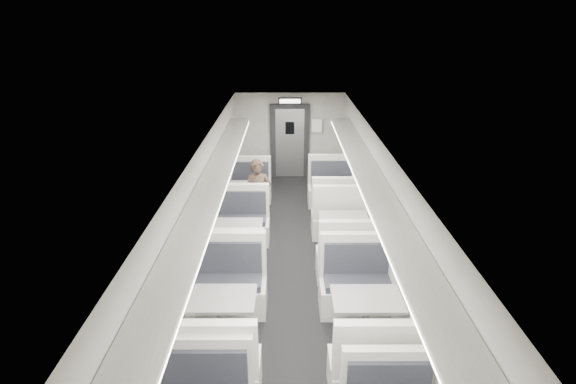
{
  "coord_description": "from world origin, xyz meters",
  "views": [
    {
      "loc": [
        -0.1,
        -6.33,
        4.39
      ],
      "look_at": [
        -0.07,
        1.84,
        1.14
      ],
      "focal_mm": 28.0,
      "sensor_mm": 36.0,
      "label": 1
    }
  ],
  "objects_px": {
    "booth_left_a": "(248,199)",
    "passenger": "(258,196)",
    "booth_right_a": "(335,202)",
    "booth_right_c": "(366,322)",
    "vestibule_door": "(290,142)",
    "booth_left_b": "(238,243)",
    "exit_sign": "(290,101)",
    "booth_left_c": "(222,322)",
    "booth_right_b": "(343,235)"
  },
  "relations": [
    {
      "from": "booth_left_a",
      "to": "passenger",
      "type": "distance_m",
      "value": 1.03
    },
    {
      "from": "booth_right_a",
      "to": "booth_right_c",
      "type": "bearing_deg",
      "value": -90.0
    },
    {
      "from": "vestibule_door",
      "to": "booth_left_b",
      "type": "bearing_deg",
      "value": -101.79
    },
    {
      "from": "booth_right_a",
      "to": "passenger",
      "type": "relative_size",
      "value": 1.43
    },
    {
      "from": "booth_right_a",
      "to": "exit_sign",
      "type": "xyz_separation_m",
      "value": [
        -1.0,
        2.39,
        1.87
      ]
    },
    {
      "from": "booth_left_c",
      "to": "booth_right_c",
      "type": "xyz_separation_m",
      "value": [
        2.0,
        -0.0,
        -0.0
      ]
    },
    {
      "from": "booth_right_b",
      "to": "booth_right_c",
      "type": "relative_size",
      "value": 0.97
    },
    {
      "from": "booth_right_c",
      "to": "booth_left_a",
      "type": "bearing_deg",
      "value": 113.61
    },
    {
      "from": "booth_left_b",
      "to": "booth_left_c",
      "type": "distance_m",
      "value": 2.36
    },
    {
      "from": "vestibule_door",
      "to": "exit_sign",
      "type": "xyz_separation_m",
      "value": [
        0.0,
        -0.49,
        1.24
      ]
    },
    {
      "from": "booth_right_c",
      "to": "vestibule_door",
      "type": "bearing_deg",
      "value": 97.96
    },
    {
      "from": "booth_left_b",
      "to": "booth_right_c",
      "type": "height_order",
      "value": "booth_right_c"
    },
    {
      "from": "booth_left_c",
      "to": "booth_right_c",
      "type": "distance_m",
      "value": 2.0
    },
    {
      "from": "booth_left_b",
      "to": "booth_right_b",
      "type": "bearing_deg",
      "value": 8.09
    },
    {
      "from": "booth_left_a",
      "to": "passenger",
      "type": "relative_size",
      "value": 1.3
    },
    {
      "from": "booth_right_b",
      "to": "booth_right_c",
      "type": "distance_m",
      "value": 2.64
    },
    {
      "from": "booth_left_c",
      "to": "booth_right_b",
      "type": "relative_size",
      "value": 1.04
    },
    {
      "from": "booth_left_b",
      "to": "booth_right_a",
      "type": "bearing_deg",
      "value": 43.68
    },
    {
      "from": "booth_right_b",
      "to": "exit_sign",
      "type": "xyz_separation_m",
      "value": [
        -1.0,
        4.02,
        1.87
      ]
    },
    {
      "from": "booth_left_a",
      "to": "booth_right_c",
      "type": "relative_size",
      "value": 0.89
    },
    {
      "from": "booth_right_b",
      "to": "booth_right_c",
      "type": "bearing_deg",
      "value": -90.0
    },
    {
      "from": "booth_left_a",
      "to": "exit_sign",
      "type": "distance_m",
      "value": 3.0
    },
    {
      "from": "passenger",
      "to": "booth_right_b",
      "type": "bearing_deg",
      "value": -33.08
    },
    {
      "from": "booth_right_c",
      "to": "passenger",
      "type": "distance_m",
      "value": 4.08
    },
    {
      "from": "booth_right_c",
      "to": "exit_sign",
      "type": "height_order",
      "value": "exit_sign"
    },
    {
      "from": "exit_sign",
      "to": "booth_left_a",
      "type": "bearing_deg",
      "value": -115.62
    },
    {
      "from": "booth_right_a",
      "to": "booth_left_c",
      "type": "bearing_deg",
      "value": -115.12
    },
    {
      "from": "booth_right_b",
      "to": "booth_right_a",
      "type": "bearing_deg",
      "value": 90.0
    },
    {
      "from": "booth_left_a",
      "to": "vestibule_door",
      "type": "xyz_separation_m",
      "value": [
        1.0,
        2.57,
        0.67
      ]
    },
    {
      "from": "passenger",
      "to": "booth_right_a",
      "type": "bearing_deg",
      "value": 17.43
    },
    {
      "from": "booth_left_c",
      "to": "passenger",
      "type": "distance_m",
      "value": 3.72
    },
    {
      "from": "booth_right_c",
      "to": "vestibule_door",
      "type": "xyz_separation_m",
      "value": [
        -1.0,
        7.15,
        0.62
      ]
    },
    {
      "from": "booth_left_c",
      "to": "passenger",
      "type": "bearing_deg",
      "value": 85.3
    },
    {
      "from": "booth_left_b",
      "to": "booth_left_c",
      "type": "height_order",
      "value": "booth_left_c"
    },
    {
      "from": "booth_left_a",
      "to": "passenger",
      "type": "bearing_deg",
      "value": -71.12
    },
    {
      "from": "booth_left_c",
      "to": "vestibule_door",
      "type": "height_order",
      "value": "vestibule_door"
    },
    {
      "from": "booth_right_c",
      "to": "exit_sign",
      "type": "distance_m",
      "value": 6.99
    },
    {
      "from": "exit_sign",
      "to": "booth_left_c",
      "type": "bearing_deg",
      "value": -98.54
    },
    {
      "from": "booth_right_b",
      "to": "passenger",
      "type": "xyz_separation_m",
      "value": [
        -1.7,
        1.05,
        0.39
      ]
    },
    {
      "from": "booth_right_a",
      "to": "booth_right_b",
      "type": "distance_m",
      "value": 1.63
    },
    {
      "from": "booth_left_b",
      "to": "exit_sign",
      "type": "height_order",
      "value": "exit_sign"
    },
    {
      "from": "booth_left_b",
      "to": "vestibule_door",
      "type": "distance_m",
      "value": 4.94
    },
    {
      "from": "booth_left_a",
      "to": "booth_right_b",
      "type": "distance_m",
      "value": 2.78
    },
    {
      "from": "booth_left_c",
      "to": "passenger",
      "type": "xyz_separation_m",
      "value": [
        0.3,
        3.69,
        0.38
      ]
    },
    {
      "from": "booth_left_a",
      "to": "vestibule_door",
      "type": "relative_size",
      "value": 0.99
    },
    {
      "from": "booth_right_b",
      "to": "booth_left_c",
      "type": "bearing_deg",
      "value": -127.14
    },
    {
      "from": "booth_left_b",
      "to": "booth_right_c",
      "type": "relative_size",
      "value": 0.95
    },
    {
      "from": "booth_right_c",
      "to": "vestibule_door",
      "type": "height_order",
      "value": "vestibule_door"
    },
    {
      "from": "vestibule_door",
      "to": "booth_left_c",
      "type": "bearing_deg",
      "value": -97.97
    },
    {
      "from": "booth_left_b",
      "to": "booth_left_c",
      "type": "bearing_deg",
      "value": -90.0
    }
  ]
}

